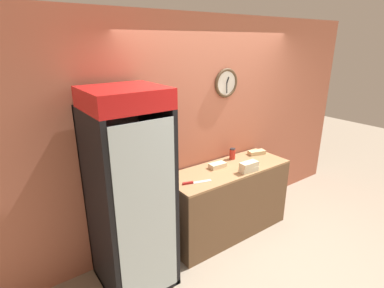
# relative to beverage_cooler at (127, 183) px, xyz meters

# --- Properties ---
(ground_plane) EXTENTS (14.00, 14.00, 0.00)m
(ground_plane) POSITION_rel_beverage_cooler_xyz_m (1.35, -0.84, -1.10)
(ground_plane) COLOR gray
(wall_back) EXTENTS (5.20, 0.09, 2.70)m
(wall_back) POSITION_rel_beverage_cooler_xyz_m (1.35, 0.36, 0.25)
(wall_back) COLOR #B7664C
(wall_back) RESTS_ON ground_plane
(prep_counter) EXTENTS (1.64, 0.60, 0.91)m
(prep_counter) POSITION_rel_beverage_cooler_xyz_m (1.35, 0.01, -0.65)
(prep_counter) COLOR brown
(prep_counter) RESTS_ON ground_plane
(beverage_cooler) EXTENTS (0.68, 0.73, 2.03)m
(beverage_cooler) POSITION_rel_beverage_cooler_xyz_m (0.00, 0.00, 0.00)
(beverage_cooler) COLOR black
(beverage_cooler) RESTS_ON ground_plane
(sandwich_stack_bottom) EXTENTS (0.24, 0.13, 0.06)m
(sandwich_stack_bottom) POSITION_rel_beverage_cooler_xyz_m (1.47, -0.21, -0.16)
(sandwich_stack_bottom) COLOR beige
(sandwich_stack_bottom) RESTS_ON prep_counter
(sandwich_stack_middle) EXTENTS (0.23, 0.11, 0.06)m
(sandwich_stack_middle) POSITION_rel_beverage_cooler_xyz_m (1.47, -0.21, -0.10)
(sandwich_stack_middle) COLOR beige
(sandwich_stack_middle) RESTS_ON sandwich_stack_bottom
(sandwich_flat_left) EXTENTS (0.25, 0.16, 0.05)m
(sandwich_flat_left) POSITION_rel_beverage_cooler_xyz_m (1.99, 0.14, -0.17)
(sandwich_flat_left) COLOR tan
(sandwich_flat_left) RESTS_ON prep_counter
(sandwich_flat_right) EXTENTS (0.22, 0.12, 0.06)m
(sandwich_flat_right) POSITION_rel_beverage_cooler_xyz_m (1.25, 0.10, -0.17)
(sandwich_flat_right) COLOR beige
(sandwich_flat_right) RESTS_ON prep_counter
(chefs_knife) EXTENTS (0.33, 0.13, 0.02)m
(chefs_knife) POSITION_rel_beverage_cooler_xyz_m (0.75, -0.06, -0.19)
(chefs_knife) COLOR silver
(chefs_knife) RESTS_ON prep_counter
(condiment_jar) EXTENTS (0.08, 0.08, 0.15)m
(condiment_jar) POSITION_rel_beverage_cooler_xyz_m (1.59, 0.21, -0.12)
(condiment_jar) COLOR #B72D23
(condiment_jar) RESTS_ON prep_counter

